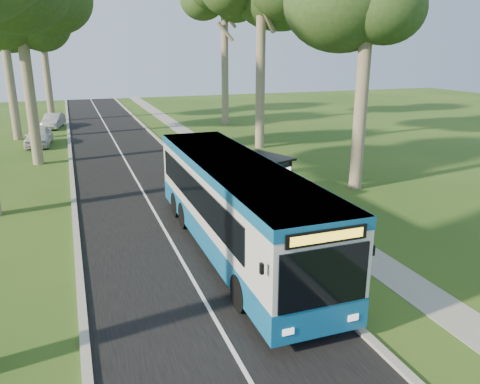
# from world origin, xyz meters

# --- Properties ---
(ground) EXTENTS (120.00, 120.00, 0.00)m
(ground) POSITION_xyz_m (0.00, 0.00, 0.00)
(ground) COLOR #274C17
(ground) RESTS_ON ground
(road) EXTENTS (7.00, 100.00, 0.02)m
(road) POSITION_xyz_m (-3.50, 10.00, 0.01)
(road) COLOR black
(road) RESTS_ON ground
(kerb_east) EXTENTS (0.25, 100.00, 0.12)m
(kerb_east) POSITION_xyz_m (0.00, 10.00, 0.06)
(kerb_east) COLOR #9E9B93
(kerb_east) RESTS_ON ground
(kerb_west) EXTENTS (0.25, 100.00, 0.12)m
(kerb_west) POSITION_xyz_m (-7.00, 10.00, 0.06)
(kerb_west) COLOR #9E9B93
(kerb_west) RESTS_ON ground
(centre_line) EXTENTS (0.12, 100.00, 0.00)m
(centre_line) POSITION_xyz_m (-3.50, 10.00, 0.02)
(centre_line) COLOR white
(centre_line) RESTS_ON road
(footpath) EXTENTS (1.50, 100.00, 0.02)m
(footpath) POSITION_xyz_m (3.00, 10.00, 0.01)
(footpath) COLOR gray
(footpath) RESTS_ON ground
(bus) EXTENTS (2.75, 12.97, 3.44)m
(bus) POSITION_xyz_m (-1.40, 0.41, 1.78)
(bus) COLOR silver
(bus) RESTS_ON ground
(bus_stop_sign) EXTENTS (0.18, 0.37, 2.72)m
(bus_stop_sign) POSITION_xyz_m (0.30, -0.10, 1.69)
(bus_stop_sign) COLOR gray
(bus_stop_sign) RESTS_ON ground
(bus_shelter) EXTENTS (2.35, 3.09, 2.36)m
(bus_shelter) POSITION_xyz_m (2.08, 5.10, 1.66)
(bus_shelter) COLOR black
(bus_shelter) RESTS_ON ground
(litter_bin) EXTENTS (0.50, 0.50, 0.87)m
(litter_bin) POSITION_xyz_m (1.19, 4.18, 0.44)
(litter_bin) COLOR black
(litter_bin) RESTS_ON ground
(car_white) EXTENTS (2.16, 4.61, 1.52)m
(car_white) POSITION_xyz_m (-9.20, 24.54, 0.76)
(car_white) COLOR silver
(car_white) RESTS_ON ground
(car_silver) EXTENTS (2.28, 4.38, 1.38)m
(car_silver) POSITION_xyz_m (-8.28, 33.31, 0.69)
(car_silver) COLOR #A0A2A7
(car_silver) RESTS_ON ground
(tree_west_e) EXTENTS (5.20, 5.20, 15.87)m
(tree_west_e) POSITION_xyz_m (-8.50, 38.00, 11.75)
(tree_west_e) COLOR #7A6B56
(tree_west_e) RESTS_ON ground
(tree_east_d) EXTENTS (5.20, 5.20, 15.39)m
(tree_east_d) POSITION_xyz_m (8.00, 30.00, 11.40)
(tree_east_d) COLOR #7A6B56
(tree_east_d) RESTS_ON ground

